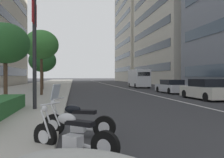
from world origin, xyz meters
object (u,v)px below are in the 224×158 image
object	(u,v)px
street_tree_far_plaza	(5,43)
street_tree_mid_sidewalk	(41,45)
motorcycle_by_sign_pole	(77,121)
delivery_van_ahead	(139,78)
motorcycle_mid_row	(72,136)
car_lead_in_lane	(171,87)
car_mid_block_traffic	(205,90)
street_lamp_with_banners	(43,6)
street_tree_by_lamp_post	(43,61)

from	to	relation	value
street_tree_far_plaza	street_tree_mid_sidewalk	world-z (taller)	street_tree_mid_sidewalk
motorcycle_by_sign_pole	delivery_van_ahead	distance (m)	28.53
motorcycle_mid_row	car_lead_in_lane	xyz separation A→B (m)	(16.87, -9.76, 0.23)
car_mid_block_traffic	street_tree_far_plaza	size ratio (longest dim) A/B	0.95
car_mid_block_traffic	car_lead_in_lane	bearing A→B (deg)	-3.38
car_mid_block_traffic	street_lamp_with_banners	size ratio (longest dim) A/B	0.54
motorcycle_by_sign_pole	street_tree_by_lamp_post	xyz separation A→B (m)	(22.28, 3.78, 3.15)
motorcycle_mid_row	street_lamp_with_banners	bearing A→B (deg)	-40.18
car_mid_block_traffic	street_tree_mid_sidewalk	xyz separation A→B (m)	(4.49, 12.20, 3.63)
street_lamp_with_banners	street_tree_mid_sidewalk	bearing A→B (deg)	8.01
car_lead_in_lane	car_mid_block_traffic	bearing A→B (deg)	177.26
motorcycle_mid_row	street_tree_far_plaza	distance (m)	10.13
motorcycle_mid_row	street_tree_far_plaza	xyz separation A→B (m)	(8.86, 3.77, 3.14)
street_lamp_with_banners	street_tree_by_lamp_post	size ratio (longest dim) A/B	1.68
car_mid_block_traffic	car_lead_in_lane	xyz separation A→B (m)	(6.39, -0.17, -0.05)
car_mid_block_traffic	delivery_van_ahead	bearing A→B (deg)	-2.20
car_lead_in_lane	street_tree_far_plaza	xyz separation A→B (m)	(-8.00, 13.53, 2.91)
delivery_van_ahead	car_mid_block_traffic	bearing A→B (deg)	-179.69
motorcycle_mid_row	street_tree_by_lamp_post	size ratio (longest dim) A/B	0.38
delivery_van_ahead	street_lamp_with_banners	size ratio (longest dim) A/B	0.67
street_lamp_with_banners	motorcycle_mid_row	bearing A→B (deg)	-167.54
motorcycle_by_sign_pole	street_tree_far_plaza	xyz separation A→B (m)	(7.41, 3.90, 3.12)
motorcycle_by_sign_pole	car_lead_in_lane	bearing A→B (deg)	-100.67
delivery_van_ahead	street_tree_mid_sidewalk	bearing A→B (deg)	137.97
street_lamp_with_banners	street_tree_far_plaza	distance (m)	3.77
motorcycle_by_sign_pole	street_tree_far_plaza	world-z (taller)	street_tree_far_plaza
motorcycle_mid_row	car_mid_block_traffic	world-z (taller)	car_mid_block_traffic
street_tree_mid_sidewalk	street_tree_far_plaza	bearing A→B (deg)	169.26
delivery_van_ahead	street_tree_by_lamp_post	xyz separation A→B (m)	(-4.57, 13.35, 2.14)
motorcycle_by_sign_pole	car_mid_block_traffic	distance (m)	13.07
delivery_van_ahead	car_lead_in_lane	bearing A→B (deg)	-179.03
car_lead_in_lane	street_lamp_with_banners	bearing A→B (deg)	132.17
car_mid_block_traffic	street_tree_mid_sidewalk	world-z (taller)	street_tree_mid_sidewalk
car_lead_in_lane	motorcycle_by_sign_pole	bearing A→B (deg)	146.83
motorcycle_mid_row	motorcycle_by_sign_pole	bearing A→B (deg)	-57.59
street_tree_far_plaza	car_lead_in_lane	bearing A→B (deg)	-59.39
street_tree_mid_sidewalk	motorcycle_mid_row	bearing A→B (deg)	-170.09
street_lamp_with_banners	street_tree_far_plaza	xyz separation A→B (m)	(2.53, 2.37, -1.47)
street_lamp_with_banners	street_tree_mid_sidewalk	xyz separation A→B (m)	(8.64, 1.22, -0.70)
car_mid_block_traffic	street_lamp_with_banners	distance (m)	12.51
street_tree_far_plaza	street_tree_mid_sidewalk	distance (m)	6.27
motorcycle_by_sign_pole	street_lamp_with_banners	bearing A→B (deg)	-51.33
street_tree_far_plaza	street_lamp_with_banners	bearing A→B (deg)	-136.77
motorcycle_by_sign_pole	street_tree_far_plaza	bearing A→B (deg)	-40.92
car_mid_block_traffic	street_tree_far_plaza	xyz separation A→B (m)	(-1.62, 13.36, 2.85)
delivery_van_ahead	street_lamp_with_banners	bearing A→B (deg)	153.89
car_mid_block_traffic	delivery_van_ahead	world-z (taller)	delivery_van_ahead
street_tree_far_plaza	street_tree_mid_sidewalk	xyz separation A→B (m)	(6.11, -1.16, 0.78)
car_mid_block_traffic	car_lead_in_lane	distance (m)	6.39
motorcycle_mid_row	delivery_van_ahead	size ratio (longest dim) A/B	0.34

